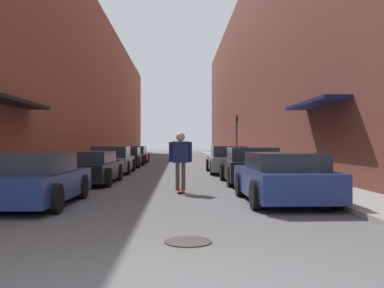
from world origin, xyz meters
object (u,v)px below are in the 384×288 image
(parked_car_right_1, at_px, (251,166))
(parked_car_left_1, at_px, (89,168))
(traffic_light, at_px, (237,133))
(parked_car_left_3, at_px, (127,157))
(parked_car_left_4, at_px, (134,155))
(manhole_cover, at_px, (188,242))
(skateboarder, at_px, (180,156))
(parked_car_left_2, at_px, (112,160))
(parked_car_right_2, at_px, (228,160))
(parked_car_right_0, at_px, (283,178))
(parked_car_left_0, at_px, (33,180))

(parked_car_right_1, bearing_deg, parked_car_left_1, 178.93)
(parked_car_left_1, distance_m, traffic_light, 15.32)
(parked_car_left_3, relative_size, parked_car_left_4, 1.04)
(parked_car_left_1, bearing_deg, manhole_cover, -69.98)
(manhole_cover, bearing_deg, skateboarder, 90.79)
(parked_car_left_4, height_order, traffic_light, traffic_light)
(parked_car_left_3, xyz_separation_m, traffic_light, (7.18, 2.14, 1.55))
(parked_car_left_2, xyz_separation_m, parked_car_right_2, (5.70, -0.04, 0.01))
(parked_car_right_0, distance_m, parked_car_right_2, 10.58)
(parked_car_left_0, relative_size, parked_car_right_1, 0.97)
(parked_car_left_3, relative_size, parked_car_right_1, 1.15)
(parked_car_right_0, bearing_deg, parked_car_right_2, 90.76)
(parked_car_left_3, height_order, parked_car_right_0, parked_car_right_0)
(parked_car_right_2, relative_size, skateboarder, 2.61)
(parked_car_right_2, bearing_deg, traffic_light, 79.21)
(parked_car_right_2, bearing_deg, parked_car_left_4, 117.36)
(parked_car_left_1, distance_m, parked_car_right_2, 7.87)
(parked_car_left_4, relative_size, traffic_light, 1.40)
(parked_car_left_4, bearing_deg, parked_car_left_2, -89.63)
(parked_car_left_1, height_order, parked_car_left_2, parked_car_left_2)
(parked_car_left_0, height_order, manhole_cover, parked_car_left_0)
(parked_car_left_1, height_order, parked_car_right_2, parked_car_right_2)
(parked_car_left_2, height_order, manhole_cover, parked_car_left_2)
(parked_car_right_0, relative_size, manhole_cover, 5.63)
(parked_car_left_0, xyz_separation_m, parked_car_left_4, (0.05, 22.09, 0.01))
(parked_car_left_0, relative_size, parked_car_left_1, 0.92)
(parked_car_left_0, height_order, parked_car_right_2, parked_car_right_2)
(parked_car_right_1, bearing_deg, parked_car_right_2, 91.94)
(skateboarder, bearing_deg, parked_car_left_2, 111.47)
(manhole_cover, xyz_separation_m, traffic_light, (3.81, 22.71, 2.14))
(traffic_light, bearing_deg, parked_car_right_2, -100.79)
(manhole_cover, bearing_deg, traffic_light, 80.48)
(parked_car_left_2, bearing_deg, parked_car_left_4, 90.37)
(parked_car_left_1, relative_size, parked_car_left_2, 1.05)
(parked_car_left_0, xyz_separation_m, parked_car_left_2, (0.12, 10.98, 0.02))
(parked_car_right_2, relative_size, traffic_light, 1.42)
(parked_car_left_3, xyz_separation_m, parked_car_left_4, (-0.11, 5.31, 0.01))
(parked_car_left_4, distance_m, parked_car_right_0, 22.52)
(traffic_light, bearing_deg, parked_car_right_0, -94.26)
(parked_car_left_4, height_order, skateboarder, skateboarder)
(parked_car_left_4, height_order, parked_car_right_2, parked_car_right_2)
(parked_car_left_1, bearing_deg, parked_car_right_1, -1.07)
(parked_car_left_0, xyz_separation_m, parked_car_left_1, (0.16, 5.48, -0.03))
(parked_car_left_3, distance_m, parked_car_right_2, 8.13)
(parked_car_left_0, xyz_separation_m, skateboarder, (3.45, 2.52, 0.49))
(parked_car_left_2, relative_size, manhole_cover, 5.86)
(parked_car_left_1, bearing_deg, parked_car_left_2, 90.35)
(parked_car_left_2, distance_m, parked_car_left_3, 5.80)
(parked_car_left_2, relative_size, skateboarder, 2.31)
(parked_car_right_1, bearing_deg, parked_car_left_4, 109.62)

